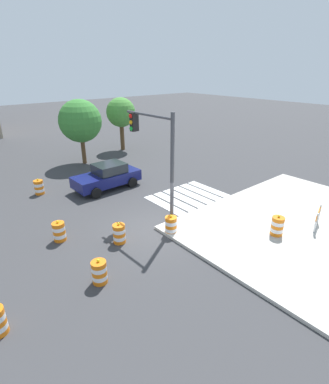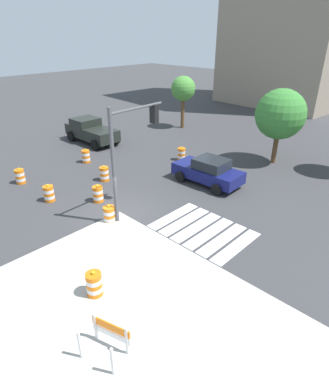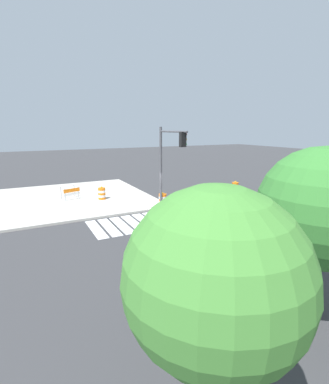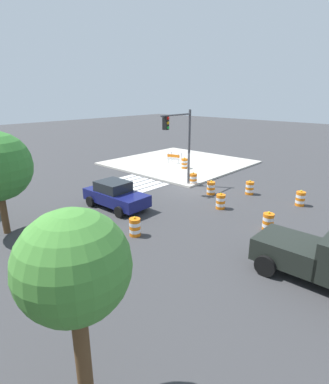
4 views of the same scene
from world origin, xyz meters
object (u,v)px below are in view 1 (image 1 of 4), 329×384
traffic_barrel_median_far (59,232)px  traffic_light_pole (155,148)px  traffic_barrel_median_near (39,187)px  traffic_barrel_lane_center (171,226)px  traffic_barrel_on_sidewalk (277,226)px  traffic_barrel_crosswalk_end (99,272)px  street_tree_streetside_far (121,113)px  traffic_barrel_near_corner (119,234)px  street_tree_streetside_mid (80,121)px  sports_car (107,176)px  construction_barricade (321,218)px

traffic_barrel_median_far → traffic_light_pole: traffic_light_pole is taller
traffic_barrel_median_far → traffic_barrel_median_near: bearing=79.8°
traffic_barrel_lane_center → traffic_barrel_on_sidewalk: 4.93m
traffic_barrel_on_sidewalk → traffic_barrel_crosswalk_end: bearing=162.4°
street_tree_streetside_far → traffic_light_pole: bearing=-115.8°
traffic_barrel_lane_center → traffic_light_pole: size_ratio=0.19×
traffic_barrel_near_corner → traffic_barrel_crosswalk_end: same height
traffic_barrel_lane_center → street_tree_streetside_mid: street_tree_streetside_mid is taller
traffic_barrel_lane_center → street_tree_streetside_mid: 13.57m
traffic_barrel_crosswalk_end → traffic_light_pole: bearing=27.2°
traffic_barrel_near_corner → traffic_barrel_crosswalk_end: bearing=-137.1°
traffic_barrel_median_far → sports_car: bearing=40.5°
traffic_barrel_median_near → traffic_light_pole: bearing=-65.7°
traffic_barrel_near_corner → traffic_barrel_on_sidewalk: bearing=-36.4°
traffic_barrel_near_corner → traffic_barrel_median_near: same height
traffic_barrel_median_near → traffic_barrel_median_far: size_ratio=1.00×
street_tree_streetside_far → construction_barricade: bearing=-92.8°
traffic_barrel_near_corner → traffic_barrel_median_far: same height
traffic_barrel_near_corner → traffic_barrel_lane_center: same height
traffic_barrel_on_sidewalk → street_tree_streetside_far: size_ratio=0.21×
traffic_barrel_crosswalk_end → traffic_barrel_lane_center: same height
traffic_barrel_near_corner → street_tree_streetside_far: bearing=57.1°
traffic_barrel_median_far → construction_barricade: bearing=-36.0°
construction_barricade → street_tree_streetside_mid: 18.13m
sports_car → traffic_barrel_near_corner: 6.77m
sports_car → street_tree_streetside_mid: street_tree_streetside_mid is taller
traffic_barrel_near_corner → traffic_barrel_median_near: size_ratio=1.00×
traffic_light_pole → street_tree_streetside_mid: bearing=81.9°
traffic_barrel_median_near → street_tree_streetside_far: street_tree_streetside_far is taller
traffic_barrel_median_near → sports_car: bearing=-26.1°
traffic_barrel_near_corner → street_tree_streetside_mid: bearing=71.2°
traffic_barrel_median_near → street_tree_streetside_mid: (5.06, 4.18, 2.99)m
traffic_barrel_near_corner → traffic_barrel_median_near: (-0.92, 7.98, 0.00)m
street_tree_streetside_far → traffic_barrel_near_corner: bearing=-122.9°
traffic_barrel_crosswalk_end → traffic_barrel_median_near: (1.07, 9.82, 0.00)m
sports_car → traffic_barrel_lane_center: 7.09m
traffic_barrel_on_sidewalk → street_tree_streetside_far: (3.08, 18.17, 2.87)m
traffic_light_pole → traffic_barrel_median_far: bearing=162.0°
traffic_barrel_on_sidewalk → street_tree_streetside_far: 18.65m
traffic_light_pole → traffic_barrel_on_sidewalk: bearing=-54.7°
traffic_barrel_median_near → traffic_barrel_median_far: 6.16m
traffic_barrel_near_corner → street_tree_streetside_far: 16.75m
traffic_barrel_on_sidewalk → street_tree_streetside_mid: bearing=96.0°
traffic_barrel_median_far → street_tree_streetside_far: size_ratio=0.21×
traffic_barrel_lane_center → traffic_light_pole: traffic_light_pole is taller
traffic_barrel_median_near → traffic_barrel_lane_center: (3.19, -8.92, 0.00)m
traffic_barrel_near_corner → traffic_barrel_crosswalk_end: size_ratio=1.00×
traffic_barrel_median_far → construction_barricade: 12.37m
traffic_barrel_on_sidewalk → construction_barricade: bearing=-25.5°
traffic_light_pole → street_tree_streetside_far: traffic_light_pole is taller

